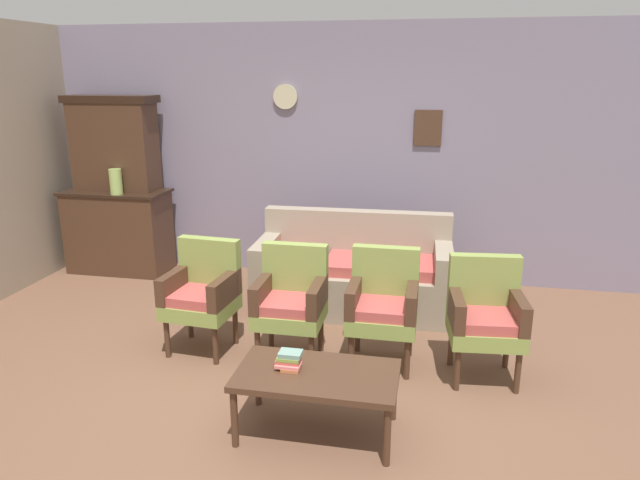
% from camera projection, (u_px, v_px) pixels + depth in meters
% --- Properties ---
extents(ground_plane, '(7.68, 7.68, 0.00)m').
position_uv_depth(ground_plane, '(280.00, 393.00, 4.15)').
color(ground_plane, brown).
extents(wall_back_with_decor, '(6.40, 0.09, 2.70)m').
position_uv_depth(wall_back_with_decor, '(342.00, 154.00, 6.25)').
color(wall_back_with_decor, gray).
rests_on(wall_back_with_decor, ground).
extents(side_cabinet, '(1.16, 0.55, 0.93)m').
position_uv_depth(side_cabinet, '(119.00, 231.00, 6.61)').
color(side_cabinet, '#472D1E').
rests_on(side_cabinet, ground).
extents(cabinet_upper_hutch, '(0.99, 0.38, 1.03)m').
position_uv_depth(cabinet_upper_hutch, '(114.00, 143.00, 6.41)').
color(cabinet_upper_hutch, '#472D1E').
rests_on(cabinet_upper_hutch, side_cabinet).
extents(vase_on_cabinet, '(0.13, 0.13, 0.27)m').
position_uv_depth(vase_on_cabinet, '(116.00, 182.00, 6.26)').
color(vase_on_cabinet, '#A7C666').
rests_on(vase_on_cabinet, side_cabinet).
extents(floral_couch, '(1.85, 0.85, 0.90)m').
position_uv_depth(floral_couch, '(353.00, 275.00, 5.58)').
color(floral_couch, gray).
rests_on(floral_couch, ground).
extents(armchair_row_middle, '(0.56, 0.53, 0.90)m').
position_uv_depth(armchair_row_middle, '(203.00, 291.00, 4.71)').
color(armchair_row_middle, '#849947').
rests_on(armchair_row_middle, ground).
extents(armchair_near_couch_end, '(0.52, 0.49, 0.90)m').
position_uv_depth(armchair_near_couch_end, '(291.00, 298.00, 4.55)').
color(armchair_near_couch_end, '#849947').
rests_on(armchair_near_couch_end, ground).
extents(armchair_near_cabinet, '(0.52, 0.49, 0.90)m').
position_uv_depth(armchair_near_cabinet, '(383.00, 302.00, 4.47)').
color(armchair_near_cabinet, '#849947').
rests_on(armchair_near_cabinet, ground).
extents(armchair_by_doorway, '(0.57, 0.54, 0.90)m').
position_uv_depth(armchair_by_doorway, '(485.00, 313.00, 4.27)').
color(armchair_by_doorway, '#849947').
rests_on(armchair_by_doorway, ground).
extents(coffee_table, '(1.00, 0.56, 0.42)m').
position_uv_depth(coffee_table, '(317.00, 379.00, 3.60)').
color(coffee_table, '#472D1E').
rests_on(coffee_table, ground).
extents(book_stack_on_table, '(0.16, 0.13, 0.11)m').
position_uv_depth(book_stack_on_table, '(289.00, 360.00, 3.62)').
color(book_stack_on_table, '#CE7341').
rests_on(book_stack_on_table, coffee_table).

